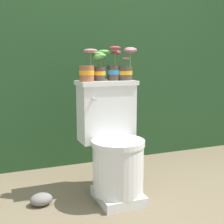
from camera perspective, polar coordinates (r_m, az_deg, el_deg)
ground_plane at (r=2.18m, az=-0.81°, el=-16.23°), size 12.00×12.00×0.00m
hedge_backdrop at (r=3.10m, az=-8.81°, el=7.31°), size 3.80×0.70×1.66m
toilet at (r=2.16m, az=0.19°, el=-5.96°), size 0.41×0.51×0.80m
potted_plant_left at (r=2.13m, az=-4.56°, el=7.74°), size 0.13×0.10×0.22m
potted_plant_midleft at (r=2.19m, az=-2.25°, el=8.54°), size 0.15×0.10×0.21m
potted_plant_middle at (r=2.23m, az=0.35°, el=8.11°), size 0.11×0.10×0.24m
potted_plant_midright at (r=2.26m, az=2.42°, el=7.87°), size 0.16×0.13×0.23m
garden_stone at (r=2.18m, az=-12.81°, el=-15.30°), size 0.15×0.12×0.08m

